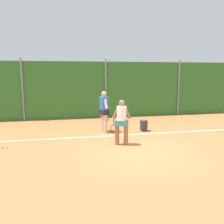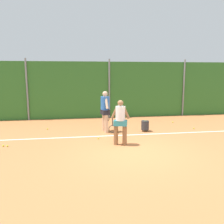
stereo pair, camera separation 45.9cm
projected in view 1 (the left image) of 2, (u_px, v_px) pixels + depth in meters
name	position (u px, v px, depth m)	size (l,w,h in m)	color
ground_plane	(124.00, 137.00, 10.07)	(25.52, 25.52, 0.00)	#C67542
hedge_fence_backdrop	(105.00, 90.00, 14.22)	(16.38, 0.25, 3.35)	#33702D
fence_post_left	(22.00, 90.00, 13.11)	(0.10, 0.10, 3.51)	gray
fence_post_center	(106.00, 89.00, 14.04)	(0.10, 0.10, 3.51)	gray
fence_post_right	(179.00, 88.00, 14.97)	(0.10, 0.10, 3.51)	gray
court_baseline_paint	(122.00, 135.00, 10.32)	(11.97, 0.10, 0.01)	white
player_foreground_near	(122.00, 120.00, 8.81)	(0.78, 0.43, 1.71)	#8C603D
player_midcourt	(104.00, 109.00, 10.72)	(0.41, 0.84, 1.89)	beige
ball_hopper	(144.00, 125.00, 11.04)	(0.36, 0.36, 0.51)	#2D2D33
tennis_ball_0	(3.00, 147.00, 8.54)	(0.07, 0.07, 0.07)	#CCDB33
tennis_ball_1	(45.00, 130.00, 11.18)	(0.07, 0.07, 0.07)	#CCDB33
tennis_ball_2	(191.00, 127.00, 11.64)	(0.07, 0.07, 0.07)	#CCDB33
tennis_ball_3	(7.00, 147.00, 8.53)	(0.07, 0.07, 0.07)	#CCDB33
tennis_ball_4	(99.00, 139.00, 9.68)	(0.07, 0.07, 0.07)	#CCDB33
tennis_ball_5	(169.00, 121.00, 13.06)	(0.07, 0.07, 0.07)	#CCDB33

